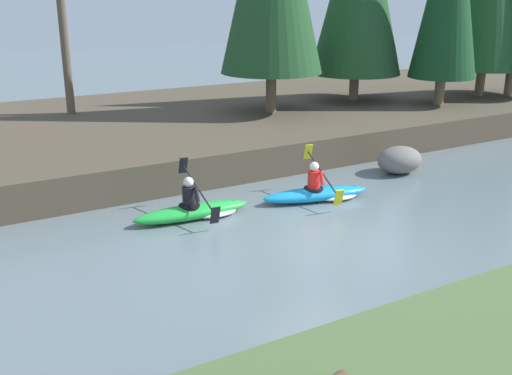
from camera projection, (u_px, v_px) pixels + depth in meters
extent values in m
plane|color=slate|center=(319.00, 238.00, 12.55)|extent=(90.00, 90.00, 0.00)
cube|color=#4C4233|center=(155.00, 130.00, 20.29)|extent=(44.00, 11.07, 0.91)
cylinder|color=brown|center=(271.00, 92.00, 20.81)|extent=(0.36, 0.36, 1.36)
cylinder|color=#7A664C|center=(354.00, 87.00, 23.14)|extent=(0.36, 0.36, 1.02)
cylinder|color=#7A664C|center=(440.00, 91.00, 22.22)|extent=(0.36, 0.36, 1.00)
cylinder|color=#7A664C|center=(480.00, 82.00, 24.09)|extent=(0.36, 0.36, 1.08)
cylinder|color=#7A664C|center=(510.00, 79.00, 24.09)|extent=(0.36, 0.36, 1.32)
cylinder|color=brown|center=(64.00, 34.00, 19.88)|extent=(0.28, 0.28, 5.31)
ellipsoid|color=#1993D6|center=(315.00, 194.00, 14.73)|extent=(2.77, 1.16, 0.34)
cone|color=#1993D6|center=(361.00, 189.00, 15.09)|extent=(0.38, 0.27, 0.20)
cylinder|color=black|center=(314.00, 189.00, 14.68)|extent=(0.57, 0.57, 0.08)
cylinder|color=red|center=(314.00, 179.00, 14.60)|extent=(0.36, 0.36, 0.42)
sphere|color=white|center=(314.00, 166.00, 14.50)|extent=(0.27, 0.27, 0.23)
cylinder|color=red|center=(314.00, 173.00, 14.82)|extent=(0.14, 0.24, 0.35)
cylinder|color=red|center=(322.00, 178.00, 14.38)|extent=(0.14, 0.24, 0.35)
cylinder|color=black|center=(323.00, 173.00, 14.62)|extent=(0.44, 1.88, 0.65)
cube|color=yellow|center=(308.00, 152.00, 15.39)|extent=(0.23, 0.20, 0.41)
cube|color=yellow|center=(339.00, 198.00, 13.86)|extent=(0.23, 0.20, 0.41)
ellipsoid|color=white|center=(336.00, 195.00, 14.92)|extent=(1.22, 0.92, 0.18)
ellipsoid|color=green|center=(192.00, 212.00, 13.56)|extent=(2.73, 0.75, 0.34)
cone|color=green|center=(241.00, 203.00, 14.09)|extent=(0.36, 0.22, 0.20)
cylinder|color=black|center=(189.00, 206.00, 13.50)|extent=(0.51, 0.51, 0.08)
cylinder|color=black|center=(189.00, 196.00, 13.42)|extent=(0.32, 0.32, 0.42)
sphere|color=white|center=(188.00, 182.00, 13.32)|extent=(0.24, 0.24, 0.23)
cylinder|color=black|center=(189.00, 188.00, 13.64)|extent=(0.10, 0.23, 0.35)
cylinder|color=black|center=(197.00, 195.00, 13.23)|extent=(0.10, 0.23, 0.35)
cylinder|color=black|center=(198.00, 189.00, 13.48)|extent=(0.14, 1.91, 0.65)
cube|color=black|center=(183.00, 165.00, 14.19)|extent=(0.21, 0.17, 0.41)
cube|color=black|center=(215.00, 215.00, 12.77)|extent=(0.21, 0.17, 0.41)
ellipsoid|color=white|center=(214.00, 211.00, 13.82)|extent=(1.14, 0.76, 0.18)
ellipsoid|color=slate|center=(400.00, 160.00, 16.95)|extent=(1.36, 1.07, 0.77)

